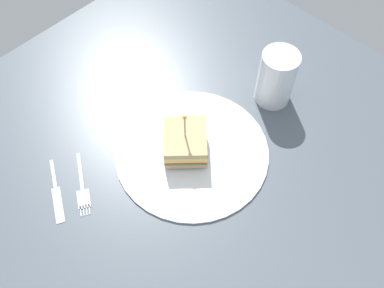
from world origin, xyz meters
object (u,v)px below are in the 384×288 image
at_px(plate, 192,151).
at_px(drink_glass, 276,80).
at_px(sandwich_half_center, 185,142).
at_px(fork, 83,190).
at_px(knife, 56,194).

relative_size(plate, drink_glass, 2.46).
height_order(sandwich_half_center, drink_glass, drink_glass).
bearing_deg(fork, plate, -113.83).
xyz_separation_m(drink_glass, fork, (0.11, 0.40, -0.05)).
bearing_deg(knife, fork, -127.46).
xyz_separation_m(fork, knife, (0.03, 0.04, 0.00)).
relative_size(sandwich_half_center, knife, 0.97).
relative_size(fork, knife, 0.97).
xyz_separation_m(sandwich_half_center, fork, (0.07, 0.19, -0.03)).
bearing_deg(sandwich_half_center, plate, -146.93).
bearing_deg(knife, drink_glass, -107.56).
bearing_deg(plate, knife, 63.75).
bearing_deg(sandwich_half_center, fork, 68.13).
bearing_deg(knife, sandwich_half_center, -114.76).
distance_m(plate, sandwich_half_center, 0.03).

